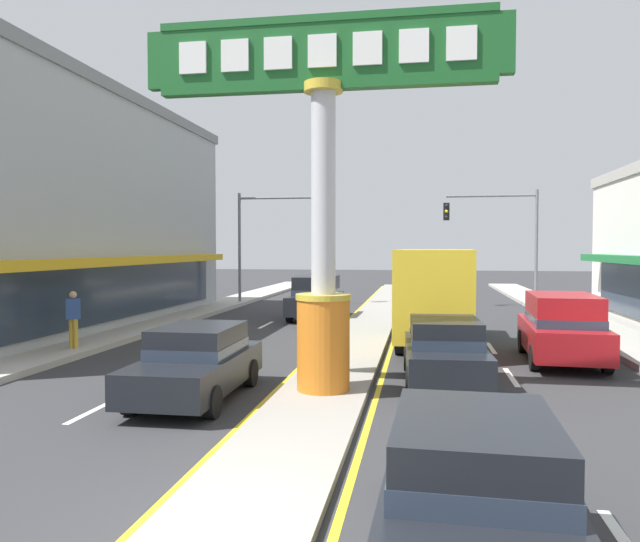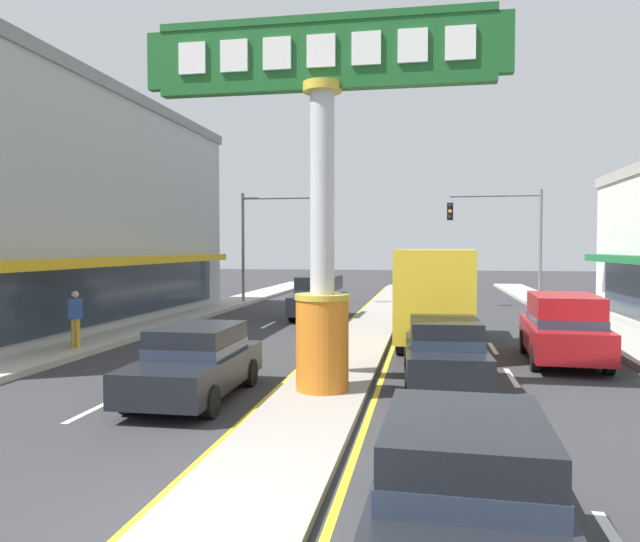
{
  "view_description": "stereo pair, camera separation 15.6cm",
  "coord_description": "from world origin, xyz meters",
  "px_view_note": "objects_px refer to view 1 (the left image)",
  "views": [
    {
      "loc": [
        2.07,
        -6.22,
        3.19
      ],
      "look_at": [
        -0.44,
        8.73,
        2.6
      ],
      "focal_mm": 34.21,
      "sensor_mm": 36.0,
      "label": 1
    },
    {
      "loc": [
        2.22,
        -6.19,
        3.19
      ],
      "look_at": [
        -0.44,
        8.73,
        2.6
      ],
      "focal_mm": 34.21,
      "sensor_mm": 36.0,
      "label": 2
    }
  ],
  "objects_px": {
    "sedan_far_right_lane": "(197,361)",
    "traffic_light_right_side": "(502,227)",
    "suv_mid_left_lane": "(316,297)",
    "box_truck_far_left_oncoming": "(436,294)",
    "district_sign": "(323,186)",
    "sedan_near_left_lane": "(474,487)",
    "pedestrian_near_kerb": "(73,316)",
    "traffic_light_left_side": "(270,228)",
    "suv_near_right_lane": "(562,327)",
    "storefront_left": "(21,211)",
    "sedan_kerb_right": "(444,350)"
  },
  "relations": [
    {
      "from": "sedan_near_left_lane",
      "to": "pedestrian_near_kerb",
      "type": "xyz_separation_m",
      "value": [
        -10.79,
        10.45,
        0.36
      ]
    },
    {
      "from": "suv_mid_left_lane",
      "to": "district_sign",
      "type": "bearing_deg",
      "value": -79.52
    },
    {
      "from": "box_truck_far_left_oncoming",
      "to": "suv_near_right_lane",
      "type": "bearing_deg",
      "value": -31.36
    },
    {
      "from": "district_sign",
      "to": "pedestrian_near_kerb",
      "type": "height_order",
      "value": "district_sign"
    },
    {
      "from": "suv_mid_left_lane",
      "to": "box_truck_far_left_oncoming",
      "type": "xyz_separation_m",
      "value": [
        5.12,
        -7.11,
        0.71
      ]
    },
    {
      "from": "traffic_light_left_side",
      "to": "suv_near_right_lane",
      "type": "xyz_separation_m",
      "value": [
        12.08,
        -14.98,
        -3.26
      ]
    },
    {
      "from": "sedan_far_right_lane",
      "to": "sedan_kerb_right",
      "type": "relative_size",
      "value": 0.99
    },
    {
      "from": "suv_mid_left_lane",
      "to": "sedan_kerb_right",
      "type": "relative_size",
      "value": 1.06
    },
    {
      "from": "suv_mid_left_lane",
      "to": "pedestrian_near_kerb",
      "type": "height_order",
      "value": "suv_mid_left_lane"
    },
    {
      "from": "suv_mid_left_lane",
      "to": "sedan_kerb_right",
      "type": "height_order",
      "value": "suv_mid_left_lane"
    },
    {
      "from": "storefront_left",
      "to": "pedestrian_near_kerb",
      "type": "bearing_deg",
      "value": -44.64
    },
    {
      "from": "sedan_far_right_lane",
      "to": "suv_mid_left_lane",
      "type": "xyz_separation_m",
      "value": [
        0.0,
        14.66,
        0.2
      ]
    },
    {
      "from": "storefront_left",
      "to": "sedan_near_left_lane",
      "type": "distance_m",
      "value": 23.32
    },
    {
      "from": "traffic_light_right_side",
      "to": "suv_near_right_lane",
      "type": "xyz_separation_m",
      "value": [
        -0.29,
        -15.54,
        -3.26
      ]
    },
    {
      "from": "traffic_light_left_side",
      "to": "sedan_near_left_lane",
      "type": "height_order",
      "value": "traffic_light_left_side"
    },
    {
      "from": "sedan_kerb_right",
      "to": "sedan_far_right_lane",
      "type": "bearing_deg",
      "value": -155.82
    },
    {
      "from": "storefront_left",
      "to": "traffic_light_left_side",
      "type": "relative_size",
      "value": 3.33
    },
    {
      "from": "sedan_near_left_lane",
      "to": "pedestrian_near_kerb",
      "type": "height_order",
      "value": "pedestrian_near_kerb"
    },
    {
      "from": "box_truck_far_left_oncoming",
      "to": "sedan_kerb_right",
      "type": "distance_m",
      "value": 5.3
    },
    {
      "from": "sedan_kerb_right",
      "to": "suv_mid_left_lane",
      "type": "bearing_deg",
      "value": 112.86
    },
    {
      "from": "suv_mid_left_lane",
      "to": "box_truck_far_left_oncoming",
      "type": "distance_m",
      "value": 8.79
    },
    {
      "from": "traffic_light_right_side",
      "to": "sedan_far_right_lane",
      "type": "bearing_deg",
      "value": -112.66
    },
    {
      "from": "traffic_light_left_side",
      "to": "suv_mid_left_lane",
      "type": "bearing_deg",
      "value": -58.37
    },
    {
      "from": "sedan_far_right_lane",
      "to": "traffic_light_right_side",
      "type": "bearing_deg",
      "value": 67.34
    },
    {
      "from": "box_truck_far_left_oncoming",
      "to": "storefront_left",
      "type": "bearing_deg",
      "value": 171.14
    },
    {
      "from": "suv_mid_left_lane",
      "to": "pedestrian_near_kerb",
      "type": "xyz_separation_m",
      "value": [
        -5.59,
        -10.16,
        0.16
      ]
    },
    {
      "from": "sedan_far_right_lane",
      "to": "storefront_left",
      "type": "bearing_deg",
      "value": 138.1
    },
    {
      "from": "storefront_left",
      "to": "traffic_light_right_side",
      "type": "xyz_separation_m",
      "value": [
        20.05,
        10.93,
        -0.42
      ]
    },
    {
      "from": "suv_near_right_lane",
      "to": "pedestrian_near_kerb",
      "type": "distance_m",
      "value": 14.12
    },
    {
      "from": "sedan_near_left_lane",
      "to": "suv_near_right_lane",
      "type": "bearing_deg",
      "value": 73.93
    },
    {
      "from": "traffic_light_left_side",
      "to": "box_truck_far_left_oncoming",
      "type": "distance_m",
      "value": 15.79
    },
    {
      "from": "sedan_far_right_lane",
      "to": "suv_mid_left_lane",
      "type": "height_order",
      "value": "suv_mid_left_lane"
    },
    {
      "from": "district_sign",
      "to": "suv_mid_left_lane",
      "type": "xyz_separation_m",
      "value": [
        -2.6,
        14.03,
        -3.5
      ]
    },
    {
      "from": "storefront_left",
      "to": "sedan_near_left_lane",
      "type": "xyz_separation_m",
      "value": [
        16.46,
        -16.05,
        -3.88
      ]
    },
    {
      "from": "pedestrian_near_kerb",
      "to": "traffic_light_right_side",
      "type": "bearing_deg",
      "value": 49.0
    },
    {
      "from": "sedan_far_right_lane",
      "to": "sedan_near_left_lane",
      "type": "bearing_deg",
      "value": -48.85
    },
    {
      "from": "sedan_near_left_lane",
      "to": "box_truck_far_left_oncoming",
      "type": "relative_size",
      "value": 0.62
    },
    {
      "from": "suv_near_right_lane",
      "to": "sedan_near_left_lane",
      "type": "bearing_deg",
      "value": -106.07
    },
    {
      "from": "suv_near_right_lane",
      "to": "pedestrian_near_kerb",
      "type": "bearing_deg",
      "value": -175.96
    },
    {
      "from": "traffic_light_right_side",
      "to": "suv_near_right_lane",
      "type": "relative_size",
      "value": 1.32
    },
    {
      "from": "storefront_left",
      "to": "sedan_kerb_right",
      "type": "height_order",
      "value": "storefront_left"
    },
    {
      "from": "district_sign",
      "to": "pedestrian_near_kerb",
      "type": "bearing_deg",
      "value": 154.68
    },
    {
      "from": "traffic_light_right_side",
      "to": "sedan_near_left_lane",
      "type": "relative_size",
      "value": 1.42
    },
    {
      "from": "storefront_left",
      "to": "suv_mid_left_lane",
      "type": "relative_size",
      "value": 4.47
    },
    {
      "from": "storefront_left",
      "to": "sedan_near_left_lane",
      "type": "relative_size",
      "value": 4.75
    },
    {
      "from": "district_sign",
      "to": "suv_near_right_lane",
      "type": "distance_m",
      "value": 8.41
    },
    {
      "from": "storefront_left",
      "to": "pedestrian_near_kerb",
      "type": "distance_m",
      "value": 8.72
    },
    {
      "from": "sedan_near_left_lane",
      "to": "box_truck_far_left_oncoming",
      "type": "bearing_deg",
      "value": 90.31
    },
    {
      "from": "suv_mid_left_lane",
      "to": "sedan_kerb_right",
      "type": "xyz_separation_m",
      "value": [
        5.2,
        -12.33,
        -0.2
      ]
    },
    {
      "from": "district_sign",
      "to": "traffic_light_right_side",
      "type": "height_order",
      "value": "district_sign"
    }
  ]
}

